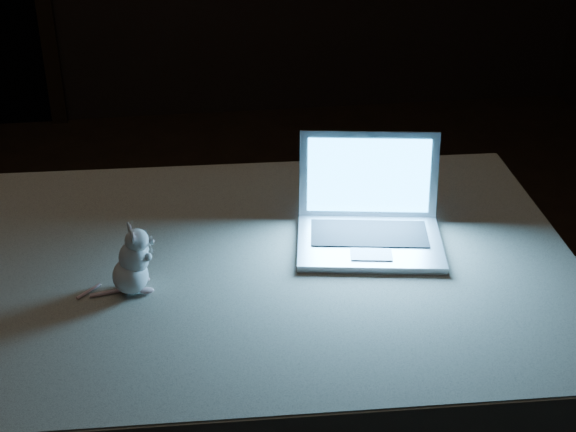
{
  "coord_description": "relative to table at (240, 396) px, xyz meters",
  "views": [
    {
      "loc": [
        0.05,
        -1.89,
        1.74
      ],
      "look_at": [
        0.27,
        -0.26,
        0.84
      ],
      "focal_mm": 52.0,
      "sensor_mm": 36.0,
      "label": 1
    }
  ],
  "objects": [
    {
      "name": "plush_mouse",
      "position": [
        -0.22,
        -0.09,
        0.46
      ],
      "size": [
        0.11,
        0.11,
        0.15
      ],
      "primitive_type": null,
      "rotation": [
        0.0,
        0.0,
        0.04
      ],
      "color": "silver",
      "rests_on": "tablecloth"
    },
    {
      "name": "table",
      "position": [
        0.0,
        0.0,
        0.0
      ],
      "size": [
        1.45,
        0.96,
        0.76
      ],
      "primitive_type": null,
      "rotation": [
        0.0,
        0.0,
        -0.04
      ],
      "color": "black",
      "rests_on": "floor"
    },
    {
      "name": "tablecloth",
      "position": [
        -0.05,
        -0.03,
        0.34
      ],
      "size": [
        1.64,
        1.21,
        0.09
      ],
      "primitive_type": null,
      "rotation": [
        0.0,
        0.0,
        -0.14
      ],
      "color": "#BDB59F",
      "rests_on": "table"
    },
    {
      "name": "laptop",
      "position": [
        0.31,
        0.02,
        0.5
      ],
      "size": [
        0.37,
        0.34,
        0.22
      ],
      "primitive_type": null,
      "rotation": [
        0.0,
        0.0,
        -0.17
      ],
      "color": "silver",
      "rests_on": "tablecloth"
    },
    {
      "name": "floor",
      "position": [
        -0.15,
        0.32,
        -0.38
      ],
      "size": [
        5.0,
        5.0,
        0.0
      ],
      "primitive_type": "plane",
      "color": "black",
      "rests_on": "ground"
    }
  ]
}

